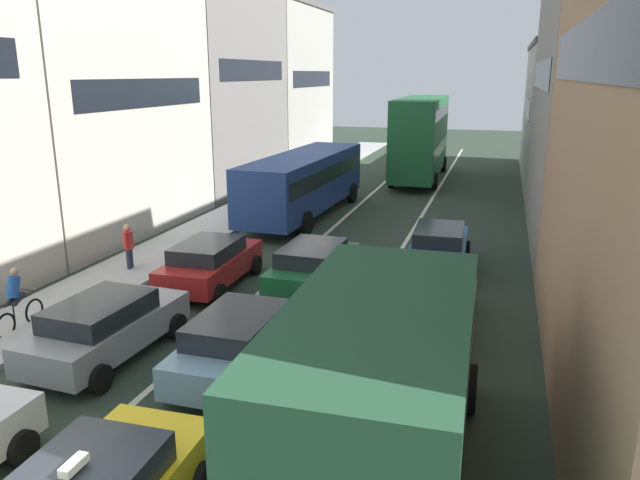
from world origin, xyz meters
TOP-DOWN VIEW (x-y plane):
  - sidewalk_left at (-6.70, 20.00)m, footprint 2.60×64.00m
  - lane_stripe_left at (-1.70, 20.00)m, footprint 0.16×60.00m
  - lane_stripe_right at (1.70, 20.00)m, footprint 0.16×60.00m
  - building_row_left at (-12.00, 21.67)m, footprint 7.20×43.90m
  - removalist_box_truck at (3.70, 3.16)m, footprint 2.84×7.75m
  - sedan_centre_lane_second at (-0.11, 6.25)m, footprint 2.07×4.31m
  - wagon_left_lane_second at (-3.45, 6.07)m, footprint 2.25×4.39m
  - hatchback_centre_lane_third at (-0.17, 11.89)m, footprint 2.16×4.35m
  - sedan_left_lane_third at (-3.37, 11.29)m, footprint 2.13×4.34m
  - sedan_right_lane_behind_truck at (3.52, 10.17)m, footprint 2.18×4.36m
  - wagon_right_lane_far at (3.28, 15.21)m, footprint 2.18×4.36m
  - bus_mid_queue_primary at (-3.60, 21.40)m, footprint 3.11×10.59m
  - bus_far_queue_secondary at (0.19, 33.04)m, footprint 2.98×10.55m
  - cyclist_on_sidewalk at (-6.58, 6.73)m, footprint 0.50×1.73m
  - pedestrian_far_sidewalk at (-6.66, 11.84)m, footprint 0.34×0.52m

SIDE VIEW (x-z plane):
  - lane_stripe_left at x=-1.70m, z-range 0.00..0.01m
  - lane_stripe_right at x=1.70m, z-range 0.00..0.01m
  - sidewalk_left at x=-6.70m, z-range 0.00..0.14m
  - sedan_centre_lane_second at x=-0.11m, z-range 0.05..1.54m
  - wagon_left_lane_second at x=-3.45m, z-range 0.05..1.54m
  - hatchback_centre_lane_third at x=-0.17m, z-range 0.05..1.54m
  - sedan_left_lane_third at x=-3.37m, z-range 0.05..1.54m
  - sedan_right_lane_behind_truck at x=3.52m, z-range 0.05..1.54m
  - wagon_right_lane_far at x=3.28m, z-range 0.05..1.54m
  - cyclist_on_sidewalk at x=-6.58m, z-range -0.01..1.71m
  - pedestrian_far_sidewalk at x=-6.66m, z-range 0.12..1.78m
  - bus_mid_queue_primary at x=-3.60m, z-range 0.31..3.21m
  - removalist_box_truck at x=3.70m, z-range 0.18..3.76m
  - bus_far_queue_secondary at x=0.19m, z-range 0.30..5.36m
  - building_row_left at x=-12.00m, z-range -0.48..12.40m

